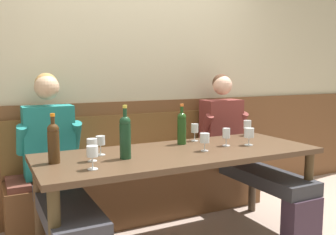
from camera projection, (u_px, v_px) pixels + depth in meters
room_wall_back at (133, 65)px, 3.46m from camera, size 6.80×0.08×2.80m
wood_wainscot_panel at (136, 155)px, 3.52m from camera, size 6.80×0.03×1.06m
wall_bench at (144, 186)px, 3.36m from camera, size 2.39×0.42×0.94m
dining_table at (181, 162)px, 2.70m from camera, size 2.09×0.81×0.75m
person_center_left_seat at (57, 169)px, 2.63m from camera, size 0.49×1.25×1.33m
person_left_seat at (242, 148)px, 3.38m from camera, size 0.50×1.26×1.32m
wine_bottle_clear_water at (54, 142)px, 2.32m from camera, size 0.07×0.07×0.32m
wine_bottle_green_tall at (182, 127)px, 2.94m from camera, size 0.07×0.07×0.33m
wine_bottle_amber_mid at (125, 136)px, 2.44m from camera, size 0.08×0.08×0.36m
wine_glass_left_end at (92, 153)px, 2.17m from camera, size 0.07×0.07×0.14m
wine_glass_near_bucket at (249, 134)px, 2.90m from camera, size 0.08×0.08×0.14m
wine_glass_mid_right at (92, 146)px, 2.37m from camera, size 0.07×0.07×0.15m
wine_glass_mid_left at (247, 125)px, 3.35m from camera, size 0.07×0.07×0.14m
wine_glass_center_rear at (226, 134)px, 2.87m from camera, size 0.06×0.06×0.14m
wine_glass_by_bottle at (205, 139)px, 2.68m from camera, size 0.07×0.07×0.13m
wine_glass_center_front at (100, 142)px, 2.55m from camera, size 0.07×0.07×0.14m
wine_glass_right_end at (195, 129)px, 3.08m from camera, size 0.06×0.06×0.15m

